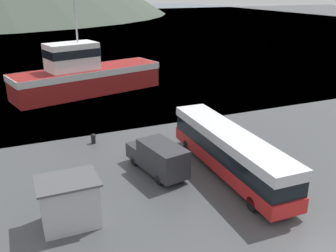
% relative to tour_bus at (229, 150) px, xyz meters
% --- Properties ---
extents(ground_plane, '(400.00, 400.00, 0.00)m').
position_rel_tour_bus_xyz_m(ground_plane, '(-0.12, -8.95, -1.76)').
color(ground_plane, '#424447').
extents(water_surface, '(240.00, 240.00, 0.00)m').
position_rel_tour_bus_xyz_m(water_surface, '(-0.12, 130.90, -1.76)').
color(water_surface, '#475B6B').
rests_on(water_surface, ground).
extents(tour_bus, '(2.73, 13.04, 3.11)m').
position_rel_tour_bus_xyz_m(tour_bus, '(0.00, 0.00, 0.00)').
color(tour_bus, red).
rests_on(tour_bus, ground).
extents(delivery_van, '(2.90, 5.77, 2.30)m').
position_rel_tour_bus_xyz_m(delivery_van, '(-4.42, 2.03, -0.54)').
color(delivery_van, '#2D2D33').
rests_on(delivery_van, ground).
extents(fishing_boat, '(18.60, 9.04, 12.55)m').
position_rel_tour_bus_xyz_m(fishing_boat, '(-4.79, 24.82, 0.58)').
color(fishing_boat, maroon).
rests_on(fishing_boat, water_surface).
extents(storage_bin, '(1.04, 1.02, 1.20)m').
position_rel_tour_bus_xyz_m(storage_bin, '(2.89, 0.02, -1.15)').
color(storage_bin, green).
rests_on(storage_bin, ground).
extents(dock_kiosk, '(3.28, 2.56, 2.71)m').
position_rel_tour_bus_xyz_m(dock_kiosk, '(-11.09, -1.60, -0.40)').
color(dock_kiosk, '#B2B2B7').
rests_on(dock_kiosk, ground).
extents(small_boat, '(7.06, 2.67, 0.84)m').
position_rel_tour_bus_xyz_m(small_boat, '(2.91, 35.86, -1.34)').
color(small_boat, black).
rests_on(small_boat, water_surface).
extents(mooring_bollard, '(0.42, 0.42, 0.85)m').
position_rel_tour_bus_xyz_m(mooring_bollard, '(-7.44, 9.05, -1.31)').
color(mooring_bollard, black).
rests_on(mooring_bollard, ground).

